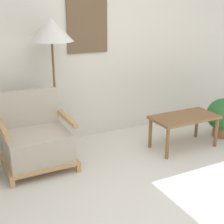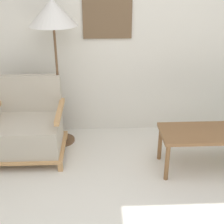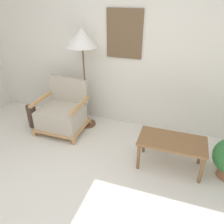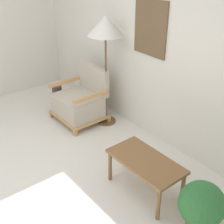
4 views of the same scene
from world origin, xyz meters
The scene contains 6 objects.
ground_plane centered at (0.00, 0.00, 0.00)m, with size 14.00×14.00×0.00m, color silver.
wall_back centered at (0.00, 2.12, 1.35)m, with size 8.00×0.09×2.70m.
armchair centered at (-0.91, 1.51, 0.31)m, with size 0.77×0.68×0.85m.
floor_lamp centered at (-0.58, 1.78, 1.47)m, with size 0.51×0.51×1.66m.
coffee_table centered at (0.92, 1.16, 0.38)m, with size 0.87×0.45×0.43m.
potted_plant centered at (1.65, 1.20, 0.31)m, with size 0.46×0.46×0.55m.
Camera 1 is at (-1.63, -1.78, 1.76)m, focal length 50.00 mm.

